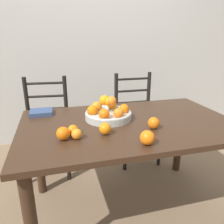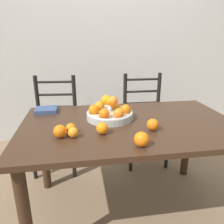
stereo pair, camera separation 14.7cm
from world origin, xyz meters
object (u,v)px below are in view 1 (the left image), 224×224
Objects in this scene: orange_loose_5 at (63,133)px; orange_loose_0 at (73,130)px; orange_loose_3 at (154,123)px; orange_loose_1 at (77,134)px; book_stack at (41,112)px; orange_loose_4 at (147,138)px; orange_loose_2 at (105,129)px; fruit_bowl at (108,112)px; chair_left at (47,127)px; chair_right at (136,118)px.

orange_loose_0 is at bearing 43.42° from orange_loose_5.
orange_loose_3 is at bearing -4.56° from orange_loose_0.
orange_loose_1 reaches higher than book_stack.
orange_loose_4 reaches higher than book_stack.
orange_loose_2 is 0.32m from orange_loose_3.
orange_loose_5 is (-0.33, -0.27, -0.01)m from fruit_bowl.
orange_loose_1 is (-0.26, -0.28, -0.02)m from fruit_bowl.
chair_left is at bearing 126.24° from fruit_bowl.
orange_loose_4 is at bearing -107.71° from chair_right.
orange_loose_5 is (-0.57, -0.02, 0.00)m from orange_loose_3.
orange_loose_2 is (0.18, 0.02, 0.01)m from orange_loose_1.
chair_right reaches higher than orange_loose_2.
orange_loose_0 is 0.84× the size of orange_loose_2.
orange_loose_1 is 0.08m from orange_loose_5.
orange_loose_4 is at bearing -31.98° from orange_loose_0.
fruit_bowl is 0.38m from orange_loose_1.
chair_left is (-0.70, 0.88, -0.31)m from orange_loose_3.
orange_loose_4 is 0.49× the size of book_stack.
orange_loose_2 reaches higher than orange_loose_0.
orange_loose_2 is at bearing -61.80° from chair_left.
orange_loose_0 is 0.08m from orange_loose_5.
orange_loose_3 reaches higher than orange_loose_2.
chair_left is 5.65× the size of book_stack.
chair_left reaches higher than orange_loose_5.
chair_left is at bearing 128.50° from orange_loose_3.
book_stack is at bearing 113.17° from orange_loose_1.
book_stack is (-0.14, 0.50, -0.02)m from orange_loose_5.
orange_loose_1 is at bearing -8.09° from orange_loose_5.
orange_loose_1 is 0.76× the size of orange_loose_4.
orange_loose_0 is at bearing 166.12° from orange_loose_2.
orange_loose_0 is 0.45m from orange_loose_4.
orange_loose_3 is (0.51, -0.04, 0.01)m from orange_loose_0.
chair_left is at bearing -179.20° from chair_right.
fruit_bowl is 0.35m from orange_loose_0.
orange_loose_2 is (-0.08, -0.26, -0.01)m from fruit_bowl.
fruit_bowl is at bearing 47.41° from orange_loose_1.
orange_loose_1 is 0.07× the size of chair_left.
chair_right reaches higher than orange_loose_5.
book_stack is at bearing 130.78° from orange_loose_4.
orange_loose_2 is 0.08× the size of chair_right.
orange_loose_2 is 0.97× the size of orange_loose_3.
book_stack is at bearing 146.16° from orange_loose_3.
orange_loose_3 is 0.86m from book_stack.
fruit_bowl reaches higher than orange_loose_0.
chair_right reaches higher than orange_loose_4.
orange_loose_2 is 0.63m from book_stack.
chair_left is (-0.13, 0.90, -0.31)m from orange_loose_5.
fruit_bowl reaches higher than orange_loose_1.
chair_left is 0.49m from book_stack.
orange_loose_4 reaches higher than orange_loose_1.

